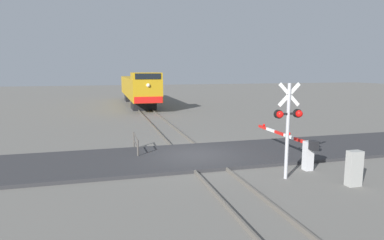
{
  "coord_description": "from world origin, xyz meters",
  "views": [
    {
      "loc": [
        -4.4,
        -15.5,
        4.37
      ],
      "look_at": [
        0.79,
        3.57,
        1.35
      ],
      "focal_mm": 31.02,
      "sensor_mm": 36.0,
      "label": 1
    }
  ],
  "objects_px": {
    "locomotive": "(138,88)",
    "utility_cabinet": "(354,168)",
    "crossing_gate": "(301,148)",
    "guard_railing": "(136,142)",
    "crossing_signal": "(288,120)"
  },
  "relations": [
    {
      "from": "utility_cabinet",
      "to": "crossing_gate",
      "type": "bearing_deg",
      "value": 99.92
    },
    {
      "from": "crossing_gate",
      "to": "utility_cabinet",
      "type": "bearing_deg",
      "value": -80.08
    },
    {
      "from": "crossing_gate",
      "to": "utility_cabinet",
      "type": "relative_size",
      "value": 3.86
    },
    {
      "from": "utility_cabinet",
      "to": "guard_railing",
      "type": "relative_size",
      "value": 0.6
    },
    {
      "from": "locomotive",
      "to": "utility_cabinet",
      "type": "relative_size",
      "value": 14.14
    },
    {
      "from": "crossing_signal",
      "to": "guard_railing",
      "type": "bearing_deg",
      "value": 133.73
    },
    {
      "from": "crossing_gate",
      "to": "guard_railing",
      "type": "bearing_deg",
      "value": 148.19
    },
    {
      "from": "locomotive",
      "to": "crossing_signal",
      "type": "distance_m",
      "value": 30.35
    },
    {
      "from": "crossing_gate",
      "to": "utility_cabinet",
      "type": "xyz_separation_m",
      "value": [
        0.48,
        -2.76,
        -0.18
      ]
    },
    {
      "from": "locomotive",
      "to": "guard_railing",
      "type": "xyz_separation_m",
      "value": [
        -2.8,
        -24.54,
        -1.46
      ]
    },
    {
      "from": "crossing_gate",
      "to": "guard_railing",
      "type": "relative_size",
      "value": 2.3
    },
    {
      "from": "crossing_gate",
      "to": "utility_cabinet",
      "type": "distance_m",
      "value": 2.81
    },
    {
      "from": "locomotive",
      "to": "guard_railing",
      "type": "bearing_deg",
      "value": -96.5
    },
    {
      "from": "crossing_signal",
      "to": "crossing_gate",
      "type": "relative_size",
      "value": 0.74
    },
    {
      "from": "utility_cabinet",
      "to": "crossing_signal",
      "type": "bearing_deg",
      "value": 145.23
    }
  ]
}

